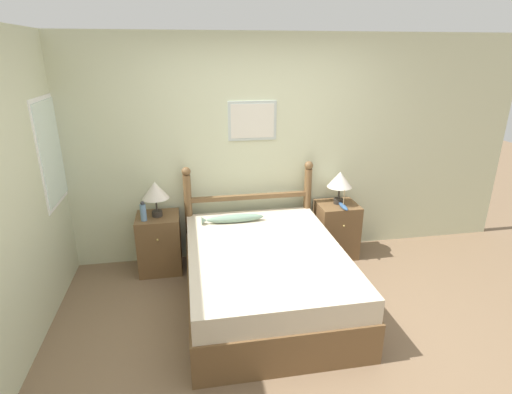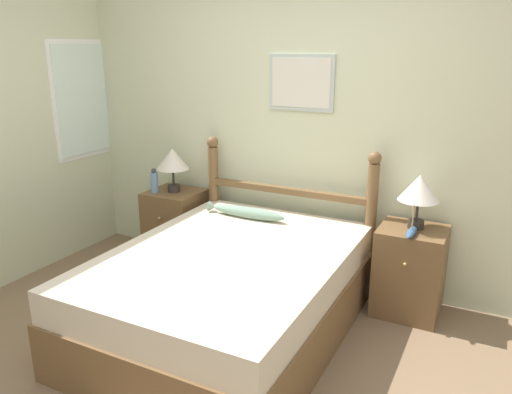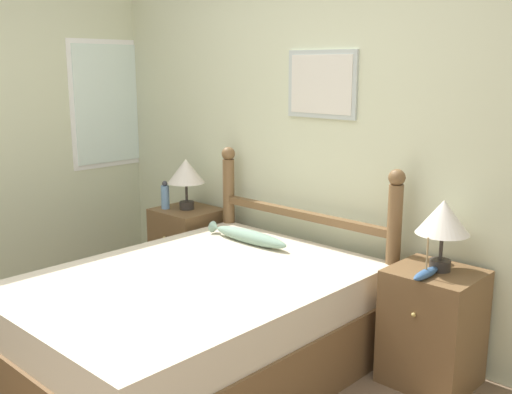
% 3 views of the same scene
% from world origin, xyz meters
% --- Properties ---
extents(ground_plane, '(16.00, 16.00, 0.00)m').
position_xyz_m(ground_plane, '(0.00, 0.00, 0.00)').
color(ground_plane, '#7A6047').
extents(wall_back, '(6.40, 0.08, 2.55)m').
position_xyz_m(wall_back, '(-0.00, 1.73, 1.28)').
color(wall_back, beige).
rests_on(wall_back, ground_plane).
extents(bed, '(1.49, 2.00, 0.59)m').
position_xyz_m(bed, '(-0.11, 0.62, 0.29)').
color(bed, brown).
rests_on(bed, ground_plane).
extents(headboard, '(1.50, 0.10, 1.16)m').
position_xyz_m(headboard, '(-0.11, 1.58, 0.63)').
color(headboard, brown).
rests_on(headboard, ground_plane).
extents(nightstand_left, '(0.46, 0.45, 0.66)m').
position_xyz_m(nightstand_left, '(-1.14, 1.46, 0.33)').
color(nightstand_left, brown).
rests_on(nightstand_left, ground_plane).
extents(nightstand_right, '(0.46, 0.45, 0.66)m').
position_xyz_m(nightstand_right, '(0.93, 1.46, 0.33)').
color(nightstand_right, brown).
rests_on(nightstand_right, ground_plane).
extents(table_lamp_left, '(0.29, 0.29, 0.39)m').
position_xyz_m(table_lamp_left, '(-1.14, 1.45, 0.94)').
color(table_lamp_left, '#2D2823').
rests_on(table_lamp_left, nightstand_left).
extents(table_lamp_right, '(0.29, 0.29, 0.39)m').
position_xyz_m(table_lamp_right, '(0.94, 1.47, 0.94)').
color(table_lamp_right, '#2D2823').
rests_on(table_lamp_right, nightstand_right).
extents(bottle, '(0.06, 0.06, 0.22)m').
position_xyz_m(bottle, '(-1.27, 1.35, 0.75)').
color(bottle, '#668CB2').
rests_on(bottle, nightstand_left).
extents(model_boat, '(0.06, 0.24, 0.22)m').
position_xyz_m(model_boat, '(0.94, 1.32, 0.68)').
color(model_boat, '#335684').
rests_on(model_boat, nightstand_right).
extents(fish_pillow, '(0.68, 0.10, 0.09)m').
position_xyz_m(fish_pillow, '(-0.33, 1.29, 0.63)').
color(fish_pillow, gray).
rests_on(fish_pillow, bed).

